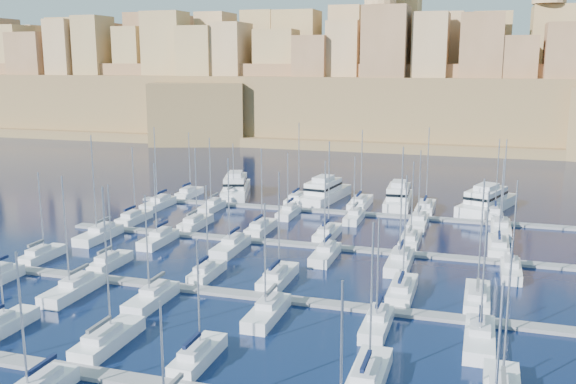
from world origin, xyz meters
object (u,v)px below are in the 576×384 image
(sailboat_4, at_px, (368,376))
(motor_yacht_a, at_px, (236,187))
(motor_yacht_b, at_px, (324,192))
(motor_yacht_d, at_px, (487,201))
(motor_yacht_c, at_px, (399,197))
(sailboat_2, at_px, (108,339))

(sailboat_4, xyz_separation_m, motor_yacht_a, (-39.78, 69.57, 0.98))
(motor_yacht_a, bearing_deg, motor_yacht_b, 1.29)
(sailboat_4, height_order, motor_yacht_d, sailboat_4)
(sailboat_4, distance_m, motor_yacht_d, 71.20)
(motor_yacht_c, relative_size, motor_yacht_d, 0.80)
(sailboat_2, height_order, motor_yacht_b, sailboat_2)
(sailboat_4, relative_size, motor_yacht_d, 0.77)
(motor_yacht_a, height_order, motor_yacht_b, same)
(sailboat_2, relative_size, motor_yacht_b, 0.92)
(sailboat_2, distance_m, motor_yacht_d, 78.67)
(sailboat_4, bearing_deg, motor_yacht_c, 95.45)
(sailboat_4, relative_size, motor_yacht_b, 0.83)
(motor_yacht_d, bearing_deg, motor_yacht_b, -178.87)
(sailboat_4, distance_m, motor_yacht_c, 69.39)
(motor_yacht_d, bearing_deg, sailboat_4, -97.52)
(motor_yacht_b, bearing_deg, sailboat_4, -73.09)
(motor_yacht_b, bearing_deg, motor_yacht_a, -178.71)
(motor_yacht_d, bearing_deg, motor_yacht_a, -178.81)
(sailboat_4, xyz_separation_m, motor_yacht_b, (-21.27, 69.98, 0.98))
(sailboat_2, relative_size, motor_yacht_d, 0.85)
(sailboat_2, xyz_separation_m, motor_yacht_c, (18.71, 69.13, 0.96))
(motor_yacht_a, bearing_deg, motor_yacht_c, -0.85)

